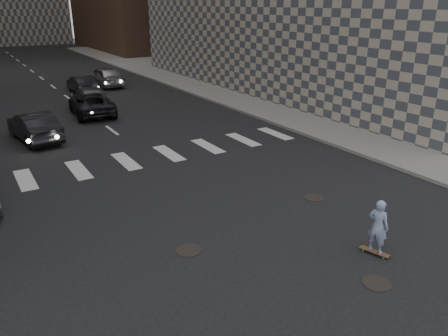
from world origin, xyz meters
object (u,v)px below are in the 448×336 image
object	(u,v)px
traffic_car_b	(90,97)
traffic_car_a	(34,127)
traffic_car_c	(91,104)
traffic_car_d	(104,76)
traffic_car_e	(82,84)
skateboarder	(378,226)

from	to	relation	value
traffic_car_b	traffic_car_a	bearing A→B (deg)	57.37
traffic_car_c	traffic_car_d	distance (m)	9.68
traffic_car_b	traffic_car_d	size ratio (longest dim) A/B	1.03
traffic_car_e	traffic_car_b	bearing A→B (deg)	79.80
skateboarder	traffic_car_d	xyz separation A→B (m)	(1.45, 28.56, -0.04)
traffic_car_a	traffic_car_c	world-z (taller)	traffic_car_a
traffic_car_e	skateboarder	bearing A→B (deg)	90.60
skateboarder	traffic_car_c	distance (m)	19.67
skateboarder	traffic_car_c	xyz separation A→B (m)	(-2.11, 19.56, -0.18)
skateboarder	traffic_car_a	size ratio (longest dim) A/B	0.37
skateboarder	traffic_car_b	xyz separation A→B (m)	(-1.70, 21.34, -0.14)
traffic_car_b	traffic_car_e	size ratio (longest dim) A/B	1.24
traffic_car_c	traffic_car_d	size ratio (longest dim) A/B	1.01
skateboarder	traffic_car_d	world-z (taller)	skateboarder
skateboarder	traffic_car_c	bearing A→B (deg)	78.97
traffic_car_d	traffic_car_a	bearing A→B (deg)	54.01
traffic_car_a	traffic_car_e	bearing A→B (deg)	-122.39
traffic_car_a	traffic_car_e	world-z (taller)	traffic_car_a
skateboarder	traffic_car_e	xyz separation A→B (m)	(-0.82, 26.86, -0.20)
traffic_car_a	traffic_car_d	distance (m)	14.80
traffic_car_b	traffic_car_d	bearing A→B (deg)	-109.12
traffic_car_a	traffic_car_b	xyz separation A→B (m)	(4.24, 5.61, -0.01)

